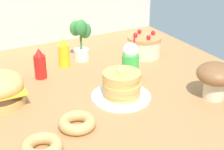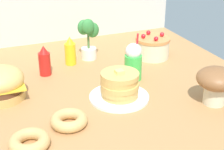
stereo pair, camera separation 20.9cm
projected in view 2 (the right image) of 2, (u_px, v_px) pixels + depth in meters
ground_plane at (100, 94)px, 2.16m from camera, size 2.17×2.17×0.02m
burger at (1, 84)px, 2.06m from camera, size 0.29×0.29×0.21m
pancake_stack at (120, 87)px, 2.07m from camera, size 0.37×0.37×0.19m
layer_cake at (152, 47)px, 2.67m from camera, size 0.27×0.27×0.20m
ketchup_bottle at (45, 61)px, 2.37m from camera, size 0.08×0.08×0.22m
mustard_bottle at (70, 52)px, 2.54m from camera, size 0.08×0.08×0.22m
cream_soda_cup at (133, 62)px, 2.29m from camera, size 0.12×0.12×0.32m
donut_pink_glaze at (30, 141)px, 1.64m from camera, size 0.20×0.20×0.06m
donut_chocolate at (69, 120)px, 1.82m from camera, size 0.20×0.20×0.06m
potted_plant at (88, 37)px, 2.61m from camera, size 0.16×0.13×0.33m
mushroom_stool at (216, 82)px, 1.99m from camera, size 0.24×0.24×0.23m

